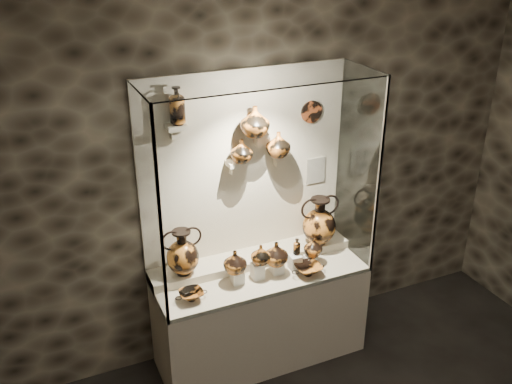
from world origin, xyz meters
The scene contains 35 objects.
wall_back centered at (0.00, 2.50, 1.60)m, with size 5.00×0.02×3.20m, color black.
plinth centered at (0.00, 2.18, 0.40)m, with size 1.70×0.60×0.80m, color beige.
front_tier centered at (0.00, 2.18, 0.82)m, with size 1.68×0.58×0.03m, color #C0B095.
rear_tier centered at (0.00, 2.35, 0.85)m, with size 1.70×0.25×0.10m, color #C0B095.
back_panel centered at (0.00, 2.50, 1.60)m, with size 1.70×0.03×1.60m, color beige.
glass_front centered at (0.00, 1.88, 1.60)m, with size 1.70×0.01×1.60m, color white.
glass_left centered at (-0.85, 2.18, 1.60)m, with size 0.01×0.60×1.60m, color white.
glass_right centered at (0.85, 2.18, 1.60)m, with size 0.01×0.60×1.60m, color white.
glass_top centered at (0.00, 2.18, 2.40)m, with size 1.70×0.60×0.01m, color white.
frame_post_left centered at (-0.84, 1.89, 1.60)m, with size 0.02×0.02×1.60m, color gray.
frame_post_right centered at (0.84, 1.89, 1.60)m, with size 0.02×0.02×1.60m, color gray.
pedestal_a centered at (-0.22, 2.13, 0.88)m, with size 0.09×0.09×0.10m, color silver.
pedestal_b centered at (-0.05, 2.13, 0.90)m, with size 0.09×0.09×0.13m, color silver.
pedestal_c centered at (0.12, 2.13, 0.88)m, with size 0.09×0.09×0.09m, color silver.
pedestal_d centered at (0.28, 2.13, 0.89)m, with size 0.09×0.09×0.12m, color silver.
pedestal_e centered at (0.42, 2.13, 0.87)m, with size 0.09×0.09×0.08m, color silver.
bracket_ul centered at (-0.55, 2.42, 2.05)m, with size 0.14×0.12×0.04m, color beige.
bracket_ca centered at (-0.10, 2.42, 1.70)m, with size 0.14×0.12×0.04m, color beige.
bracket_cb centered at (0.10, 2.42, 1.90)m, with size 0.10×0.12×0.04m, color beige.
bracket_cc centered at (0.28, 2.42, 1.70)m, with size 0.14×0.12×0.04m, color beige.
amphora_left centered at (-0.59, 2.32, 1.09)m, with size 0.30×0.30×0.38m, color #C57025, non-canonical shape.
amphora_right centered at (0.59, 2.30, 1.11)m, with size 0.34×0.34×0.42m, color #C57025, non-canonical shape.
jug_a centered at (-0.24, 2.13, 1.02)m, with size 0.18×0.18×0.19m, color #C57025.
jug_b centered at (-0.03, 2.12, 1.04)m, with size 0.15×0.15×0.16m, color #A4571C.
jug_c centered at (0.10, 2.11, 1.02)m, with size 0.19×0.19×0.20m, color #C57025.
jug_e centered at (0.44, 2.13, 0.99)m, with size 0.15×0.15×0.16m, color #C57025.
lekythos_small centered at (0.30, 2.14, 1.03)m, with size 0.07×0.07×0.16m, color #A4571C, non-canonical shape.
kylix_left centered at (-0.62, 2.06, 0.88)m, with size 0.23×0.20×0.09m, color #A4571C, non-canonical shape.
kylix_right centered at (0.33, 2.00, 0.88)m, with size 0.27×0.23×0.11m, color #C57025, non-canonical shape.
lekythos_tall centered at (-0.54, 2.41, 2.22)m, with size 0.12×0.12×0.30m, color #C57025, non-canonical shape.
ovoid_vase_a centered at (-0.07, 2.38, 1.81)m, with size 0.17×0.17×0.18m, color #A4571C.
ovoid_vase_b centered at (0.03, 2.36, 2.03)m, with size 0.22×0.22×0.23m, color #A4571C.
ovoid_vase_c centered at (0.23, 2.38, 1.82)m, with size 0.19×0.19×0.20m, color #A4571C.
wall_plate centered at (0.57, 2.47, 2.01)m, with size 0.18×0.18×0.02m, color #B04B22.
info_placard centered at (0.63, 2.47, 1.49)m, with size 0.17×0.01×0.22m, color beige.
Camera 1 is at (-1.59, -1.31, 3.34)m, focal length 40.00 mm.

